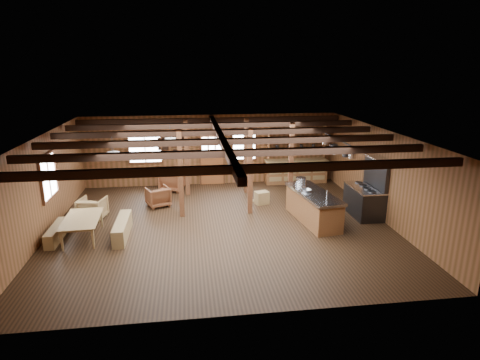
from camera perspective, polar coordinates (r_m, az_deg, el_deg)
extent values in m
cube|color=black|center=(12.20, -2.54, -6.58)|extent=(10.00, 9.00, 0.02)
cube|color=black|center=(11.40, -2.71, 6.59)|extent=(10.00, 9.00, 0.02)
cube|color=#573518|center=(12.37, -26.42, -1.06)|extent=(0.02, 9.00, 2.80)
cube|color=#573518|center=(13.12, 19.74, 0.62)|extent=(0.02, 9.00, 2.80)
cube|color=#573518|center=(16.09, -4.04, 4.30)|extent=(10.00, 0.02, 2.80)
cube|color=#573518|center=(7.53, 0.45, -9.90)|extent=(10.00, 0.02, 2.80)
cube|color=black|center=(8.03, -0.54, 1.53)|extent=(9.80, 0.12, 0.18)
cube|color=black|center=(9.47, -1.65, 3.81)|extent=(9.80, 0.12, 0.18)
cube|color=black|center=(10.94, -2.48, 5.49)|extent=(9.80, 0.12, 0.18)
cube|color=black|center=(12.41, -3.11, 6.77)|extent=(9.80, 0.12, 0.18)
cube|color=black|center=(13.89, -3.61, 7.77)|extent=(9.80, 0.12, 0.18)
cube|color=black|center=(15.17, -3.96, 8.49)|extent=(9.80, 0.12, 0.18)
cube|color=black|center=(11.43, -2.71, 5.95)|extent=(0.18, 8.82, 0.18)
cube|color=#412512|center=(12.65, -8.45, 0.86)|extent=(0.15, 0.15, 2.80)
cube|color=#412512|center=(14.78, -7.59, 3.13)|extent=(0.15, 0.15, 2.80)
cube|color=#412512|center=(12.80, 1.45, 1.21)|extent=(0.15, 0.15, 2.80)
cube|color=#412512|center=(14.94, 0.89, 3.41)|extent=(0.15, 0.15, 2.80)
cube|color=#412512|center=(14.07, 7.26, 2.47)|extent=(0.15, 0.15, 2.80)
cube|color=brown|center=(16.23, -3.97, 1.32)|extent=(0.90, 0.06, 1.10)
cube|color=#412512|center=(16.08, -5.71, 2.98)|extent=(0.06, 0.08, 2.10)
cube|color=#412512|center=(16.14, -2.30, 3.10)|extent=(0.06, 0.08, 2.10)
cube|color=#412512|center=(15.90, -4.08, 6.80)|extent=(1.02, 0.08, 0.06)
cube|color=white|center=(16.00, -4.04, 4.79)|extent=(0.84, 0.02, 0.90)
cube|color=white|center=(16.06, -13.37, 4.61)|extent=(1.20, 0.02, 1.20)
cube|color=#412512|center=(16.06, -13.37, 4.61)|extent=(1.32, 0.06, 1.32)
cube|color=white|center=(16.13, 0.59, 5.10)|extent=(0.90, 0.02, 1.20)
cube|color=#412512|center=(16.13, 0.59, 5.10)|extent=(1.02, 0.06, 1.32)
cube|color=white|center=(12.76, -25.63, 0.47)|extent=(0.02, 1.20, 1.20)
cube|color=#412512|center=(12.76, -25.63, 0.47)|extent=(0.14, 1.24, 1.32)
cube|color=white|center=(15.94, -8.75, 5.51)|extent=(0.50, 0.03, 0.40)
cube|color=black|center=(15.93, -8.75, 5.50)|extent=(0.55, 0.02, 0.45)
cube|color=white|center=(15.98, -10.89, 5.07)|extent=(0.35, 0.03, 0.45)
cube|color=black|center=(15.97, -10.89, 5.06)|extent=(0.40, 0.02, 0.50)
cube|color=white|center=(16.04, -8.67, 3.75)|extent=(0.40, 0.03, 0.30)
cube|color=black|center=(16.03, -8.67, 3.75)|extent=(0.45, 0.02, 0.35)
cube|color=brown|center=(16.57, 7.91, 1.16)|extent=(2.50, 0.55, 0.90)
cube|color=olive|center=(16.43, 8.00, 2.76)|extent=(2.55, 0.60, 0.06)
cube|color=brown|center=(16.39, 8.00, 4.41)|extent=(2.30, 0.35, 0.04)
cube|color=brown|center=(16.33, 8.04, 5.61)|extent=(2.30, 0.35, 0.04)
cube|color=brown|center=(16.27, 8.09, 6.82)|extent=(2.30, 0.35, 0.04)
cube|color=brown|center=(16.06, 4.07, 5.55)|extent=(0.04, 0.35, 1.40)
cube|color=brown|center=(16.67, 11.88, 5.64)|extent=(0.04, 0.35, 1.40)
cylinder|color=#2A2A2C|center=(11.59, -17.70, 4.82)|extent=(0.02, 0.02, 0.45)
cone|color=white|center=(11.65, -17.56, 3.25)|extent=(0.36, 0.36, 0.22)
cylinder|color=#2A2A2C|center=(13.39, -9.91, 6.79)|extent=(0.02, 0.02, 0.45)
cone|color=white|center=(13.44, -9.84, 5.43)|extent=(0.36, 0.36, 0.22)
cylinder|color=#2A2A2C|center=(12.52, 13.37, 5.83)|extent=(0.04, 3.00, 0.04)
cylinder|color=#2A2A2C|center=(11.31, 15.74, 4.12)|extent=(0.01, 0.01, 0.18)
cylinder|color=silver|center=(11.34, 15.68, 3.33)|extent=(0.21, 0.21, 0.14)
cylinder|color=#2A2A2C|center=(11.82, 14.87, 4.50)|extent=(0.01, 0.01, 0.26)
cylinder|color=#2A2A2C|center=(11.86, 14.81, 3.56)|extent=(0.18, 0.18, 0.14)
cylinder|color=#2A2A2C|center=(12.28, 13.58, 4.92)|extent=(0.01, 0.01, 0.30)
cylinder|color=silver|center=(12.33, 13.51, 3.92)|extent=(0.26, 0.26, 0.14)
cylinder|color=#2A2A2C|center=(12.82, 13.24, 5.49)|extent=(0.01, 0.01, 0.26)
cylinder|color=#2A2A2C|center=(12.85, 13.19, 4.61)|extent=(0.27, 0.27, 0.14)
cylinder|color=#2A2A2C|center=(13.28, 12.03, 6.01)|extent=(0.01, 0.01, 0.22)
cylinder|color=silver|center=(13.31, 11.98, 5.25)|extent=(0.18, 0.18, 0.14)
cylinder|color=#2A2A2C|center=(13.79, 11.46, 6.48)|extent=(0.01, 0.01, 0.19)
cylinder|color=#2A2A2C|center=(13.82, 11.43, 5.81)|extent=(0.25, 0.25, 0.14)
cube|color=brown|center=(12.61, 10.33, -3.92)|extent=(1.14, 2.49, 0.86)
cube|color=silver|center=(12.45, 10.44, -1.89)|extent=(1.23, 2.60, 0.08)
cylinder|color=#2A2A2C|center=(11.92, 11.31, -2.77)|extent=(0.44, 0.44, 0.06)
cylinder|color=silver|center=(11.93, 12.26, -2.04)|extent=(0.03, 0.03, 0.30)
cube|color=olive|center=(13.98, 3.12, -2.53)|extent=(0.59, 0.49, 0.44)
cube|color=#2A2A2C|center=(13.48, 17.21, -2.98)|extent=(0.80, 1.50, 0.90)
cube|color=silver|center=(13.33, 17.38, -1.07)|extent=(0.82, 1.52, 0.04)
cube|color=#2A2A2C|center=(13.33, 18.82, 1.17)|extent=(0.12, 1.50, 1.00)
cube|color=silver|center=(13.16, 18.55, 3.26)|extent=(0.40, 1.60, 0.05)
imported|color=olive|center=(12.08, -21.28, -6.40)|extent=(1.03, 1.74, 0.60)
cube|color=olive|center=(12.32, -24.64, -6.84)|extent=(0.27, 1.45, 0.40)
cube|color=olive|center=(11.89, -16.38, -6.58)|extent=(0.33, 1.75, 0.48)
imported|color=brown|center=(14.00, -11.58, -2.33)|extent=(0.95, 0.96, 0.68)
imported|color=brown|center=(15.63, -9.64, -0.10)|extent=(1.03, 1.04, 0.76)
imported|color=olive|center=(13.42, -20.22, -3.80)|extent=(0.90, 0.92, 0.70)
cylinder|color=silver|center=(13.27, 8.66, -0.04)|extent=(0.33, 0.33, 0.20)
imported|color=silver|center=(12.47, 9.45, -1.46)|extent=(0.34, 0.34, 0.07)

